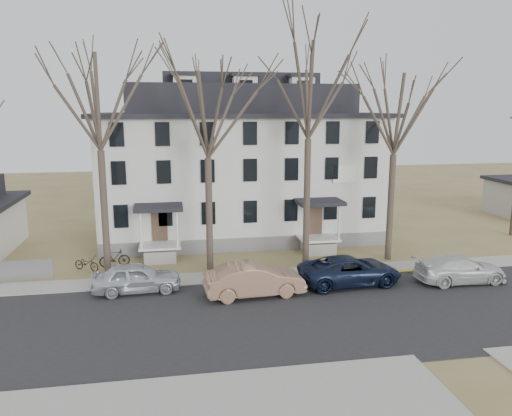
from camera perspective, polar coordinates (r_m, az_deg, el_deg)
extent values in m
plane|color=olive|center=(22.73, 9.95, -13.87)|extent=(120.00, 120.00, 0.00)
cube|color=#27272A|center=(24.45, 8.34, -11.94)|extent=(120.00, 10.00, 0.04)
cube|color=#A09F97|center=(29.82, 4.74, -7.49)|extent=(120.00, 2.00, 0.08)
cube|color=gold|center=(30.63, 14.33, -7.30)|extent=(14.00, 0.25, 0.06)
cube|color=slate|center=(38.73, -1.85, -2.24)|extent=(20.00, 10.00, 1.00)
cube|color=silver|center=(37.92, -1.89, 4.38)|extent=(20.00, 10.00, 8.00)
cube|color=black|center=(37.64, -1.93, 10.59)|extent=(20.80, 10.80, 0.30)
cube|color=black|center=(37.64, -1.94, 12.34)|extent=(16.00, 7.00, 2.00)
cube|color=black|center=(37.69, -1.96, 14.47)|extent=(11.00, 4.50, 0.80)
cube|color=white|center=(32.49, -10.91, -4.22)|extent=(2.60, 2.00, 0.16)
cube|color=white|center=(33.91, 7.14, -3.44)|extent=(2.60, 2.00, 0.16)
cube|color=white|center=(34.55, 10.07, 3.86)|extent=(1.60, 0.08, 1.20)
cylinder|color=#473B31|center=(29.93, -16.91, -0.65)|extent=(0.40, 0.40, 7.28)
cylinder|color=#473B31|center=(29.82, -5.37, -0.75)|extent=(0.40, 0.40, 6.76)
cylinder|color=#473B31|center=(30.76, 5.82, 0.60)|extent=(0.40, 0.40, 7.80)
cylinder|color=#473B31|center=(32.76, 15.10, 0.00)|extent=(0.40, 0.40, 6.76)
imported|color=silver|center=(27.34, -13.49, -7.81)|extent=(4.68, 2.06, 1.57)
imported|color=#9A7156|center=(26.08, -0.19, -8.27)|extent=(5.32, 2.20, 1.71)
imported|color=#121B33|center=(28.22, 10.69, -7.09)|extent=(5.78, 2.95, 1.56)
imported|color=silver|center=(30.30, 22.28, -6.55)|extent=(5.09, 2.08, 1.48)
imported|color=black|center=(31.70, -18.78, -6.06)|extent=(1.79, 1.44, 0.91)
imported|color=black|center=(31.92, -15.86, -5.58)|extent=(1.88, 0.77, 1.10)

